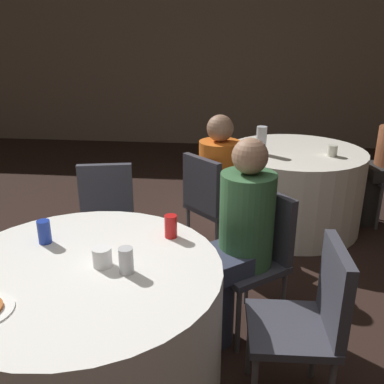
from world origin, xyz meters
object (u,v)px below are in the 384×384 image
Objects in this scene: person_orange_shirt at (226,187)px; bottle_far at (261,140)px; chair_near_northeast at (257,248)px; soda_can_silver at (126,260)px; chair_near_east at (311,313)px; table_far at (292,188)px; chair_far_southwest at (210,198)px; soda_can_red at (171,226)px; chair_near_north at (106,214)px; table_near at (89,333)px; person_green_jacket at (236,243)px; soda_can_blue at (44,232)px.

person_orange_shirt is 4.84× the size of bottle_far.
chair_near_northeast reaches higher than soda_can_silver.
person_orange_shirt is (-0.45, 1.49, 0.05)m from chair_near_east.
person_orange_shirt is 9.58× the size of soda_can_silver.
bottle_far is at bearing 71.42° from soda_can_silver.
table_far is 1.43× the size of chair_far_southwest.
bottle_far is (0.68, 2.02, 0.06)m from soda_can_silver.
soda_can_red is (-0.86, -1.81, 0.43)m from table_far.
person_orange_shirt reaches higher than chair_near_north.
bottle_far is at bearing 65.95° from table_near.
table_far is 1.70m from person_green_jacket.
chair_near_northeast is 1.21m from soda_can_blue.
person_green_jacket is (-0.13, -0.10, 0.08)m from chair_near_northeast.
chair_near_north is 1.00× the size of chair_near_northeast.
person_orange_shirt reaches higher than table_far.
chair_far_southwest is (-0.33, 0.76, 0.00)m from chair_near_northeast.
person_green_jacket reaches higher than table_near.
person_orange_shirt is at bearing 90.00° from chair_far_southwest.
table_near is 1.07m from chair_near_north.
soda_can_silver is at bearing -4.91° from table_near.
chair_near_north is at bearing -107.58° from chair_far_southwest.
table_near is at bearing -119.35° from table_far.
chair_near_northeast is 1.00× the size of chair_far_southwest.
person_green_jacket reaches higher than person_orange_shirt.
person_orange_shirt reaches higher than soda_can_red.
soda_can_red is 0.40m from soda_can_silver.
chair_near_northeast is at bearing 47.78° from soda_can_silver.
chair_near_north reaches higher than soda_can_silver.
bottle_far is (1.11, 0.97, 0.32)m from chair_near_north.
soda_can_silver is 2.13m from bottle_far.
soda_can_red is at bearing -57.85° from person_orange_shirt.
bottle_far is at bearing -150.59° from chair_near_north.
chair_near_northeast is at bearing 21.84° from soda_can_blue.
bottle_far is (0.07, 1.34, 0.32)m from chair_near_northeast.
chair_far_southwest is at bearing 82.69° from soda_can_red.
person_orange_shirt is at bearing 14.26° from chair_near_east.
bottle_far is (1.16, 1.79, 0.06)m from soda_can_blue.
person_orange_shirt is (-0.22, 0.88, 0.05)m from chair_near_northeast.
bottle_far reaches higher than table_far.
person_green_jacket is (0.70, 0.56, 0.24)m from table_near.
person_green_jacket reaches higher than chair_near_northeast.
table_near is 1.48× the size of chair_far_southwest.
person_green_jacket is at bearing -32.34° from chair_far_southwest.
chair_near_east is 7.16× the size of soda_can_red.
chair_near_northeast is 0.83m from chair_far_southwest.
person_green_jacket is at bearing 31.24° from soda_can_red.
table_far is 2.05m from soda_can_red.
chair_near_north reaches higher than table_far.
chair_far_southwest is at bearing 57.45° from soda_can_blue.
person_green_jacket is 9.96× the size of soda_can_silver.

